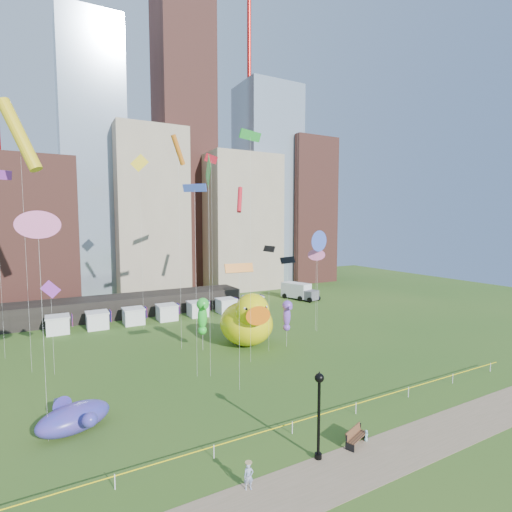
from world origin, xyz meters
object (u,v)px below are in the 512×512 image
seahorse_green (203,313)px  seahorse_purple (287,313)px  lamppost (319,406)px  box_truck (299,291)px  woman (249,476)px  toddler (366,435)px  park_bench (356,436)px  small_duck (260,326)px  big_duck (248,321)px  whale_inflatable (73,417)px

seahorse_green → seahorse_purple: seahorse_green is taller
lamppost → box_truck: bearing=56.5°
woman → toddler: (9.33, 0.40, -0.38)m
toddler → woman: bearing=159.8°
seahorse_purple → park_bench: size_ratio=2.61×
box_truck → park_bench: bearing=-138.7°
seahorse_green → box_truck: (27.35, 19.71, -2.88)m
woman → toddler: 9.35m
small_duck → box_truck: bearing=34.0°
big_duck → seahorse_purple: big_duck is taller
park_bench → whale_inflatable: bearing=125.9°
park_bench → box_truck: 49.58m
whale_inflatable → box_truck: 52.51m
whale_inflatable → small_duck: bearing=10.9°
big_duck → box_truck: bearing=53.6°
park_bench → toddler: size_ratio=2.84×
small_duck → lamppost: bearing=-120.9°
park_bench → woman: (-8.44, -0.50, 0.20)m
seahorse_purple → park_bench: bearing=-100.9°
park_bench → woman: bearing=162.7°
whale_inflatable → toddler: size_ratio=8.54×
seahorse_purple → toddler: seahorse_purple is taller
toddler → big_duck: bearing=61.4°
small_duck → woman: bearing=-130.3°
small_duck → lamppost: (-9.46, -24.64, 2.11)m
lamppost → woman: (-5.21, -0.40, -2.73)m
seahorse_green → park_bench: bearing=-82.6°
seahorse_green → lamppost: (-0.99, -23.13, -0.97)m
big_duck → seahorse_purple: (3.98, -2.66, 1.04)m
whale_inflatable → lamppost: size_ratio=1.14×
small_duck → seahorse_purple: (0.93, -5.10, 2.75)m
small_duck → woman: (-14.67, -25.04, -0.62)m
small_duck → park_bench: 25.33m
park_bench → box_truck: bearing=38.9°
small_duck → seahorse_purple: size_ratio=0.74×
seahorse_green → seahorse_purple: bearing=-19.1°
woman → toddler: bearing=18.8°
big_duck → toddler: bearing=-85.6°
whale_inflatable → woman: bearing=-73.8°
big_duck → woman: big_duck is taller
small_duck → whale_inflatable: small_duck is taller
box_truck → toddler: (-24.21, -42.84, -1.20)m
park_bench → box_truck: size_ratio=0.28×
park_bench → lamppost: size_ratio=0.38×
whale_inflatable → seahorse_purple: bearing=-0.2°
lamppost → toddler: lamppost is taller
seahorse_green → park_bench: 23.47m
whale_inflatable → box_truck: bearing=17.6°
park_bench → toddler: 0.91m
lamppost → box_truck: size_ratio=0.74×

